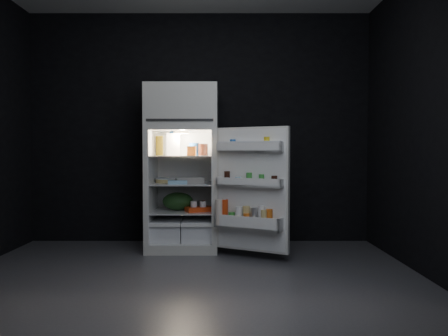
{
  "coord_description": "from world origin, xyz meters",
  "views": [
    {
      "loc": [
        0.29,
        -3.49,
        1.06
      ],
      "look_at": [
        0.29,
        1.0,
        0.9
      ],
      "focal_mm": 35.0,
      "sensor_mm": 36.0,
      "label": 1
    }
  ],
  "objects_px": {
    "yogurt_tray": "(199,209)",
    "milk_jug": "(171,145)",
    "egg_carton": "(191,180)",
    "refrigerator": "(183,162)",
    "fridge_door": "(250,191)"
  },
  "relations": [
    {
      "from": "refrigerator",
      "to": "milk_jug",
      "type": "relative_size",
      "value": 7.42
    },
    {
      "from": "fridge_door",
      "to": "yogurt_tray",
      "type": "xyz_separation_m",
      "value": [
        -0.52,
        0.41,
        -0.23
      ]
    },
    {
      "from": "egg_carton",
      "to": "yogurt_tray",
      "type": "bearing_deg",
      "value": -11.76
    },
    {
      "from": "egg_carton",
      "to": "milk_jug",
      "type": "bearing_deg",
      "value": 144.55
    },
    {
      "from": "refrigerator",
      "to": "egg_carton",
      "type": "relative_size",
      "value": 6.08
    },
    {
      "from": "refrigerator",
      "to": "egg_carton",
      "type": "distance_m",
      "value": 0.26
    },
    {
      "from": "refrigerator",
      "to": "yogurt_tray",
      "type": "height_order",
      "value": "refrigerator"
    },
    {
      "from": "refrigerator",
      "to": "egg_carton",
      "type": "height_order",
      "value": "refrigerator"
    },
    {
      "from": "yogurt_tray",
      "to": "milk_jug",
      "type": "bearing_deg",
      "value": 136.85
    },
    {
      "from": "fridge_door",
      "to": "egg_carton",
      "type": "height_order",
      "value": "fridge_door"
    },
    {
      "from": "milk_jug",
      "to": "egg_carton",
      "type": "distance_m",
      "value": 0.45
    },
    {
      "from": "refrigerator",
      "to": "fridge_door",
      "type": "bearing_deg",
      "value": -37.86
    },
    {
      "from": "egg_carton",
      "to": "yogurt_tray",
      "type": "xyz_separation_m",
      "value": [
        0.09,
        -0.01,
        -0.31
      ]
    },
    {
      "from": "milk_jug",
      "to": "yogurt_tray",
      "type": "distance_m",
      "value": 0.77
    },
    {
      "from": "egg_carton",
      "to": "yogurt_tray",
      "type": "height_order",
      "value": "egg_carton"
    }
  ]
}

